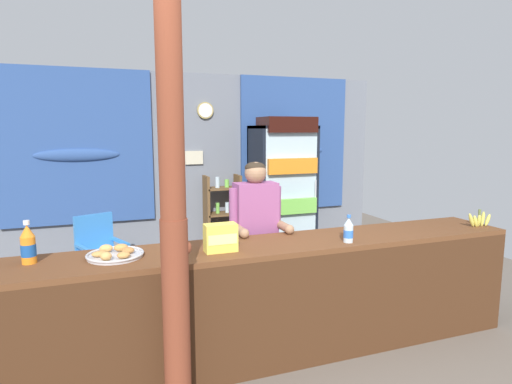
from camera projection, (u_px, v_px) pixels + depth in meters
ground_plane at (235, 310)px, 4.22m from camera, size 8.12×8.12×0.00m
back_wall_curtained at (192, 164)px, 5.81m from camera, size 5.44×0.22×2.51m
stall_counter at (271, 291)px, 3.18m from camera, size 4.29×0.59×0.91m
timber_post at (174, 228)px, 2.53m from camera, size 0.19×0.17×2.49m
drink_fridge at (283, 182)px, 5.76m from camera, size 0.80×0.66×1.93m
bottle_shelf_rack at (222, 216)px, 5.78m from camera, size 0.48×0.28×1.16m
plastic_lawn_chair at (100, 249)px, 4.58m from camera, size 0.58×0.58×0.86m
shopkeeper at (256, 226)px, 3.73m from camera, size 0.48×0.42×1.49m
soda_bottle_orange_soda at (28, 245)px, 2.76m from camera, size 0.09×0.09×0.29m
soda_bottle_water at (348, 231)px, 3.29m from camera, size 0.07×0.07×0.22m
snack_box_instant_noodle at (221, 238)px, 3.04m from camera, size 0.23×0.12×0.20m
pastry_tray at (115, 254)px, 2.91m from camera, size 0.38×0.38×0.07m
banana_bunch at (479, 220)px, 3.83m from camera, size 0.27×0.06×0.16m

